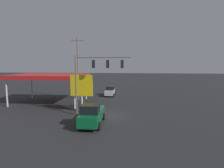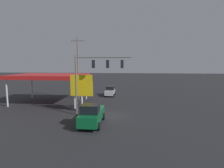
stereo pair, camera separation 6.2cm
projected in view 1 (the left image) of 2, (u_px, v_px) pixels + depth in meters
name	position (u px, v px, depth m)	size (l,w,h in m)	color
ground_plane	(111.00, 115.00, 22.41)	(200.00, 200.00, 0.00)	#262628
traffic_signal_assembly	(95.00, 71.00, 21.82)	(6.98, 0.43, 7.68)	slate
utility_pole	(78.00, 67.00, 31.77)	(2.40, 0.26, 11.28)	slate
gas_station_canopy	(50.00, 76.00, 29.28)	(11.83, 8.19, 4.81)	red
price_sign	(82.00, 86.00, 23.27)	(3.00, 0.27, 5.14)	silver
pickup_parked	(92.00, 115.00, 18.88)	(2.28, 5.21, 2.40)	#0C592D
hatchback_crossing	(110.00, 91.00, 35.93)	(2.05, 3.85, 1.97)	silver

